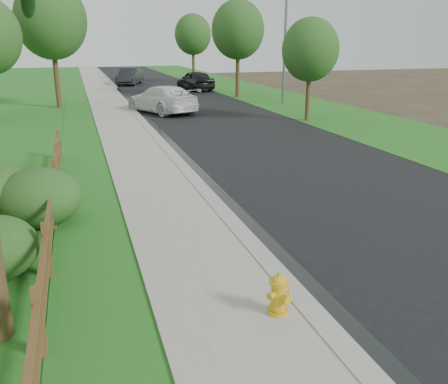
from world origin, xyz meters
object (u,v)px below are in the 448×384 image
object	(u,v)px
ranch_fence	(50,224)
dark_car_mid	(195,80)
fire_hydrant	(278,294)
white_suv	(162,99)
streetlight	(283,21)

from	to	relation	value
ranch_fence	dark_car_mid	world-z (taller)	dark_car_mid
ranch_fence	fire_hydrant	distance (m)	5.02
white_suv	fire_hydrant	bearing A→B (deg)	62.40
ranch_fence	white_suv	bearing A→B (deg)	73.36
ranch_fence	white_suv	world-z (taller)	white_suv
white_suv	dark_car_mid	bearing A→B (deg)	-134.44
white_suv	dark_car_mid	xyz separation A→B (m)	(5.15, 12.48, 0.05)
dark_car_mid	streetlight	xyz separation A→B (m)	(3.33, -10.76, 4.49)
white_suv	streetlight	distance (m)	9.77
ranch_fence	white_suv	size ratio (longest dim) A/B	3.09
fire_hydrant	white_suv	bearing A→B (deg)	84.44
white_suv	streetlight	bearing A→B (deg)	169.47
white_suv	ranch_fence	bearing A→B (deg)	51.32
ranch_fence	streetlight	world-z (taller)	streetlight
white_suv	dark_car_mid	distance (m)	13.50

